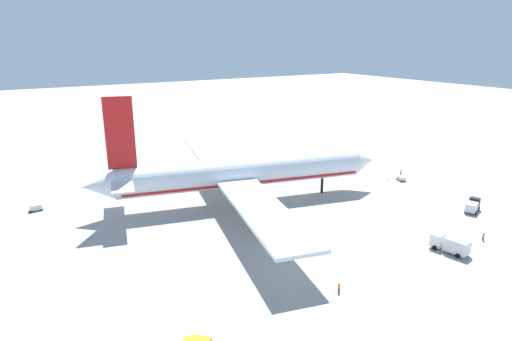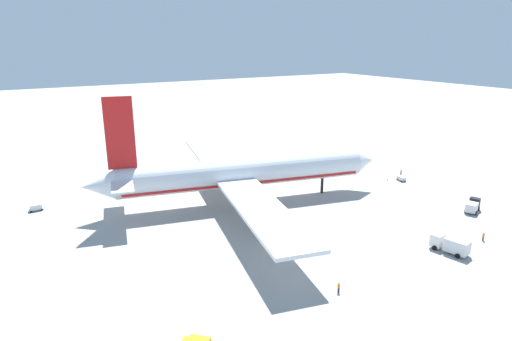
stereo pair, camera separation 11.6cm
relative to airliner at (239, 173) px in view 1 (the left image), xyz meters
name	(u,v)px [view 1 (the left image)]	position (x,y,z in m)	size (l,w,h in m)	color
ground_plane	(245,202)	(1.24, -0.32, -7.30)	(600.00, 600.00, 0.00)	#9E9E99
airliner	(239,173)	(0.00, 0.00, 0.00)	(70.30, 81.29, 26.24)	silver
service_truck_1	(450,244)	(20.77, -42.11, -5.67)	(3.70, 6.99, 2.91)	white
service_truck_2	(473,206)	(42.35, -32.28, -5.87)	(5.34, 3.77, 2.80)	black
baggage_cart_0	(354,160)	(49.79, 13.65, -7.03)	(1.92, 3.06, 0.40)	#595B60
baggage_cart_1	(401,178)	(46.21, -8.53, -6.65)	(2.15, 3.47, 1.16)	gray
baggage_cart_2	(36,207)	(-42.36, 19.11, -6.49)	(3.56, 1.59, 1.48)	gray
ground_worker_0	(339,287)	(-5.57, -41.77, -6.44)	(0.56, 0.56, 1.69)	navy
ground_worker_2	(401,172)	(50.78, -4.38, -6.45)	(0.46, 0.46, 1.67)	navy
ground_worker_3	(483,236)	(30.53, -42.41, -6.41)	(0.54, 0.54, 1.74)	#3F3F47
traffic_cone_0	(387,179)	(43.18, -6.31, -7.02)	(0.36, 0.36, 0.55)	orange
traffic_cone_1	(114,173)	(-20.24, 39.04, -7.02)	(0.36, 0.36, 0.55)	orange
traffic_cone_2	(244,155)	(21.88, 36.70, -7.02)	(0.36, 0.36, 0.55)	orange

